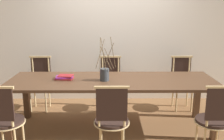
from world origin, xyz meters
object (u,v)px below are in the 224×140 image
object	(u,v)px
chair_near_center	(215,118)
book_stack	(65,77)
vase_centerpiece	(105,74)
dining_table	(112,85)
chair_far_center	(182,81)

from	to	relation	value
chair_near_center	book_stack	world-z (taller)	chair_near_center
vase_centerpiece	book_stack	distance (m)	0.62
dining_table	chair_near_center	world-z (taller)	chair_near_center
dining_table	chair_far_center	distance (m)	1.53
vase_centerpiece	book_stack	size ratio (longest dim) A/B	2.39
book_stack	chair_near_center	bearing A→B (deg)	-23.24
dining_table	book_stack	distance (m)	0.73
chair_near_center	vase_centerpiece	xyz separation A→B (m)	(-1.36, 0.76, 0.36)
chair_far_center	vase_centerpiece	size ratio (longest dim) A/B	1.46
chair_near_center	vase_centerpiece	world-z (taller)	vase_centerpiece
dining_table	chair_near_center	size ratio (longest dim) A/B	3.19
dining_table	chair_near_center	distance (m)	1.49
chair_far_center	book_stack	bearing A→B (deg)	20.40
book_stack	vase_centerpiece	bearing A→B (deg)	-8.24
vase_centerpiece	book_stack	bearing A→B (deg)	171.76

